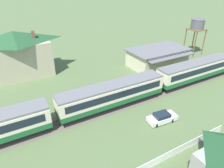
{
  "coord_description": "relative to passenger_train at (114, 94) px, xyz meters",
  "views": [
    {
      "loc": [
        -8.84,
        -23.58,
        17.75
      ],
      "look_at": [
        5.47,
        1.73,
        2.37
      ],
      "focal_mm": 32.0,
      "sensor_mm": 36.0,
      "label": 1
    }
  ],
  "objects": [
    {
      "name": "station_house_dark_green_roof",
      "position": [
        -11.03,
        19.36,
        2.49
      ],
      "size": [
        13.24,
        7.96,
        9.07
      ],
      "color": "#BCB293",
      "rests_on": "ground_plane"
    },
    {
      "name": "parked_car_white",
      "position": [
        3.86,
        -6.65,
        -1.53
      ],
      "size": [
        4.34,
        2.13,
        1.38
      ],
      "rotation": [
        0.0,
        0.0,
        -0.1
      ],
      "color": "white",
      "rests_on": "ground_plane"
    },
    {
      "name": "passenger_train",
      "position": [
        0.0,
        0.0,
        0.0
      ],
      "size": [
        54.04,
        3.11,
        3.92
      ],
      "color": "#1E6033",
      "rests_on": "ground_plane"
    },
    {
      "name": "water_tower",
      "position": [
        30.32,
        11.05,
        5.43
      ],
      "size": [
        3.79,
        3.79,
        9.38
      ],
      "color": "brown",
      "rests_on": "ground_plane"
    },
    {
      "name": "railway_track",
      "position": [
        -7.37,
        0.0,
        -2.17
      ],
      "size": [
        99.55,
        3.6,
        0.04
      ],
      "color": "#665B51",
      "rests_on": "ground_plane"
    },
    {
      "name": "station_building",
      "position": [
        16.85,
        9.55,
        -0.16
      ],
      "size": [
        13.4,
        9.12,
        3.99
      ],
      "color": "beige",
      "rests_on": "ground_plane"
    },
    {
      "name": "ground_plane",
      "position": [
        -4.34,
        0.94,
        -2.18
      ],
      "size": [
        600.0,
        600.0,
        0.0
      ],
      "primitive_type": "plane",
      "color": "#566B42"
    }
  ]
}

